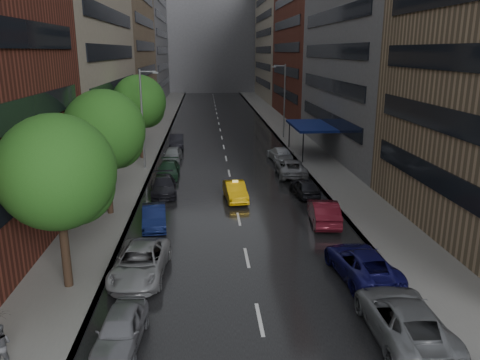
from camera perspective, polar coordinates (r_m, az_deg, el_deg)
The scene contains 15 objects.
road at distance 63.95m, azimuth -2.37°, elevation 5.82°, with size 14.00×140.00×0.01m, color black.
sidewalk_left at distance 64.27m, azimuth -10.45°, elevation 5.69°, with size 4.00×140.00×0.15m, color gray.
sidewalk_right at distance 64.86m, azimuth 5.64°, elevation 5.96°, with size 4.00×140.00×0.15m, color gray.
buildings_left at distance 73.13m, azimuth -15.31°, elevation 19.10°, with size 8.00×108.00×38.00m.
buildings_right at distance 71.89m, azimuth 10.00°, elevation 18.70°, with size 8.05×109.10×36.00m.
building_far at distance 131.12m, azimuth -3.55°, elevation 17.78°, with size 40.00×14.00×32.00m, color slate.
tree_near at distance 21.93m, azimuth -21.43°, elevation 0.86°, with size 5.15×5.15×8.20m.
tree_mid at distance 31.57m, azimuth -16.22°, elevation 5.80°, with size 5.28×5.28×8.42m.
tree_far at distance 48.15m, azimuth -12.20°, elevation 9.27°, with size 5.33×5.33×8.49m.
taxi at distance 34.74m, azimuth -0.58°, elevation -1.35°, with size 1.43×4.10×1.35m, color #F0AE0C.
parked_cars_left at distance 35.10m, azimuth -9.52°, elevation -1.34°, with size 2.77×41.85×1.50m.
parked_cars_right at distance 31.19m, azimuth 9.86°, elevation -3.45°, with size 2.92×35.79×1.58m.
street_lamp_left at distance 43.76m, azimuth -11.74°, elevation 7.49°, with size 1.74×0.22×9.00m.
street_lamp_right at distance 59.12m, azimuth 5.36°, elevation 9.75°, with size 1.74×0.22×9.00m.
awning at distance 49.85m, azimuth 8.65°, elevation 6.54°, with size 4.00×8.00×3.12m.
Camera 1 is at (-2.09, -13.00, 10.76)m, focal length 35.00 mm.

